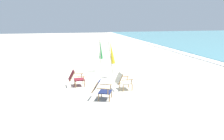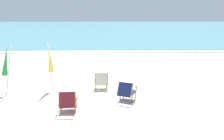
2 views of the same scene
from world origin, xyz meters
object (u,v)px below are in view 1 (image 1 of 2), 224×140
at_px(beach_chair_front_left, 123,81).
at_px(umbrella_furled_yellow, 112,53).
at_px(beach_chair_front_right, 76,78).
at_px(beach_chair_back_right, 101,89).
at_px(umbrella_furled_green, 101,50).

xyz_separation_m(beach_chair_front_left, umbrella_furled_yellow, (-2.08, -0.04, 0.95)).
height_order(beach_chair_front_right, beach_chair_back_right, beach_chair_front_right).
distance_m(beach_chair_front_left, umbrella_furled_yellow, 2.29).
relative_size(beach_chair_front_right, umbrella_furled_yellow, 0.38).
distance_m(beach_chair_front_right, umbrella_furled_yellow, 2.46).
bearing_deg(beach_chair_front_left, umbrella_furled_yellow, -178.91).
relative_size(beach_chair_front_left, umbrella_furled_green, 0.39).
bearing_deg(beach_chair_front_right, beach_chair_back_right, 23.66).
height_order(beach_chair_front_left, umbrella_furled_yellow, umbrella_furled_yellow).
bearing_deg(beach_chair_back_right, umbrella_furled_green, 170.05).
bearing_deg(umbrella_furled_green, beach_chair_front_left, 5.56).
distance_m(beach_chair_front_left, umbrella_furled_green, 3.84).
height_order(beach_chair_front_right, umbrella_furled_green, umbrella_furled_green).
height_order(umbrella_furled_yellow, umbrella_furled_green, umbrella_furled_yellow).
bearing_deg(beach_chair_back_right, beach_chair_front_left, 129.16).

